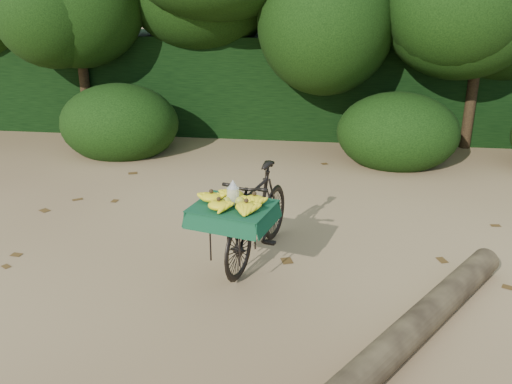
# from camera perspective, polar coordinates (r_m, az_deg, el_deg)

# --- Properties ---
(ground) EXTENTS (80.00, 80.00, 0.00)m
(ground) POSITION_cam_1_polar(r_m,az_deg,el_deg) (4.88, 1.70, -11.71)
(ground) COLOR tan
(ground) RESTS_ON ground
(vendor_bicycle) EXTENTS (0.97, 1.77, 0.97)m
(vendor_bicycle) POSITION_cam_1_polar(r_m,az_deg,el_deg) (5.42, 0.11, -2.33)
(vendor_bicycle) COLOR black
(vendor_bicycle) RESTS_ON ground
(fallen_log) EXTENTS (2.18, 3.02, 0.25)m
(fallen_log) POSITION_cam_1_polar(r_m,az_deg,el_deg) (4.36, 14.82, -14.99)
(fallen_log) COLOR brown
(fallen_log) RESTS_ON ground
(hedge_backdrop) EXTENTS (26.00, 1.80, 1.80)m
(hedge_backdrop) POSITION_cam_1_polar(r_m,az_deg,el_deg) (10.54, 5.42, 11.33)
(hedge_backdrop) COLOR black
(hedge_backdrop) RESTS_ON ground
(tree_row) EXTENTS (14.50, 2.00, 4.00)m
(tree_row) POSITION_cam_1_polar(r_m,az_deg,el_deg) (9.67, 1.40, 17.13)
(tree_row) COLOR black
(tree_row) RESTS_ON ground
(bush_clumps) EXTENTS (8.80, 1.70, 0.90)m
(bush_clumps) POSITION_cam_1_polar(r_m,az_deg,el_deg) (8.67, 8.05, 6.11)
(bush_clumps) COLOR black
(bush_clumps) RESTS_ON ground
(leaf_litter) EXTENTS (7.00, 7.30, 0.01)m
(leaf_litter) POSITION_cam_1_polar(r_m,az_deg,el_deg) (5.44, 2.43, -8.01)
(leaf_litter) COLOR #4E3414
(leaf_litter) RESTS_ON ground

